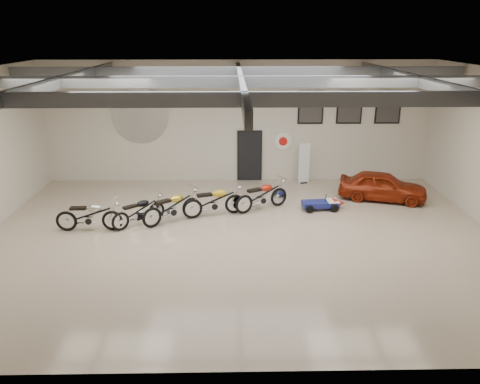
{
  "coord_description": "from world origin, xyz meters",
  "views": [
    {
      "loc": [
        -0.28,
        -13.22,
        6.1
      ],
      "look_at": [
        0.0,
        1.2,
        1.1
      ],
      "focal_mm": 35.0,
      "sensor_mm": 36.0,
      "label": 1
    }
  ],
  "objects_px": {
    "motorcycle_gold": "(172,206)",
    "go_kart": "(324,202)",
    "vintage_car": "(382,186)",
    "banner_stand": "(304,163)",
    "motorcycle_yellow": "(214,201)",
    "motorcycle_red": "(262,195)",
    "motorcycle_silver": "(89,215)",
    "motorcycle_black": "(139,211)"
  },
  "relations": [
    {
      "from": "motorcycle_gold",
      "to": "vintage_car",
      "type": "height_order",
      "value": "motorcycle_gold"
    },
    {
      "from": "motorcycle_silver",
      "to": "motorcycle_red",
      "type": "height_order",
      "value": "motorcycle_red"
    },
    {
      "from": "banner_stand",
      "to": "motorcycle_red",
      "type": "xyz_separation_m",
      "value": [
        -1.96,
        -3.07,
        -0.33
      ]
    },
    {
      "from": "banner_stand",
      "to": "motorcycle_gold",
      "type": "relative_size",
      "value": 0.82
    },
    {
      "from": "go_kart",
      "to": "vintage_car",
      "type": "distance_m",
      "value": 2.59
    },
    {
      "from": "motorcycle_yellow",
      "to": "motorcycle_red",
      "type": "relative_size",
      "value": 1.01
    },
    {
      "from": "motorcycle_yellow",
      "to": "motorcycle_red",
      "type": "distance_m",
      "value": 1.78
    },
    {
      "from": "banner_stand",
      "to": "vintage_car",
      "type": "distance_m",
      "value": 3.41
    },
    {
      "from": "motorcycle_gold",
      "to": "vintage_car",
      "type": "xyz_separation_m",
      "value": [
        7.69,
        2.05,
        -0.01
      ]
    },
    {
      "from": "vintage_car",
      "to": "motorcycle_red",
      "type": "bearing_deg",
      "value": 118.73
    },
    {
      "from": "motorcycle_red",
      "to": "motorcycle_black",
      "type": "bearing_deg",
      "value": 167.87
    },
    {
      "from": "go_kart",
      "to": "motorcycle_gold",
      "type": "bearing_deg",
      "value": -173.39
    },
    {
      "from": "motorcycle_black",
      "to": "go_kart",
      "type": "relative_size",
      "value": 1.21
    },
    {
      "from": "motorcycle_yellow",
      "to": "vintage_car",
      "type": "relative_size",
      "value": 0.67
    },
    {
      "from": "motorcycle_red",
      "to": "vintage_car",
      "type": "relative_size",
      "value": 0.66
    },
    {
      "from": "vintage_car",
      "to": "motorcycle_yellow",
      "type": "bearing_deg",
      "value": 120.49
    },
    {
      "from": "motorcycle_silver",
      "to": "vintage_car",
      "type": "distance_m",
      "value": 10.6
    },
    {
      "from": "motorcycle_gold",
      "to": "motorcycle_red",
      "type": "height_order",
      "value": "motorcycle_gold"
    },
    {
      "from": "motorcycle_silver",
      "to": "vintage_car",
      "type": "xyz_separation_m",
      "value": [
        10.25,
        2.71,
        0.01
      ]
    },
    {
      "from": "motorcycle_silver",
      "to": "motorcycle_red",
      "type": "relative_size",
      "value": 0.98
    },
    {
      "from": "motorcycle_red",
      "to": "go_kart",
      "type": "bearing_deg",
      "value": -30.36
    },
    {
      "from": "motorcycle_silver",
      "to": "motorcycle_gold",
      "type": "height_order",
      "value": "motorcycle_gold"
    },
    {
      "from": "motorcycle_black",
      "to": "vintage_car",
      "type": "relative_size",
      "value": 0.6
    },
    {
      "from": "motorcycle_black",
      "to": "motorcycle_gold",
      "type": "bearing_deg",
      "value": -28.46
    },
    {
      "from": "motorcycle_black",
      "to": "motorcycle_gold",
      "type": "distance_m",
      "value": 1.09
    },
    {
      "from": "motorcycle_gold",
      "to": "go_kart",
      "type": "distance_m",
      "value": 5.42
    },
    {
      "from": "motorcycle_silver",
      "to": "motorcycle_gold",
      "type": "bearing_deg",
      "value": 13.92
    },
    {
      "from": "motorcycle_yellow",
      "to": "go_kart",
      "type": "bearing_deg",
      "value": -10.02
    },
    {
      "from": "motorcycle_gold",
      "to": "motorcycle_red",
      "type": "xyz_separation_m",
      "value": [
        3.07,
        1.09,
        -0.01
      ]
    },
    {
      "from": "banner_stand",
      "to": "motorcycle_silver",
      "type": "xyz_separation_m",
      "value": [
        -7.59,
        -4.82,
        -0.34
      ]
    },
    {
      "from": "motorcycle_silver",
      "to": "motorcycle_black",
      "type": "bearing_deg",
      "value": 15.49
    },
    {
      "from": "motorcycle_silver",
      "to": "motorcycle_black",
      "type": "distance_m",
      "value": 1.56
    },
    {
      "from": "banner_stand",
      "to": "go_kart",
      "type": "xyz_separation_m",
      "value": [
        0.28,
        -3.09,
        -0.6
      ]
    },
    {
      "from": "motorcycle_silver",
      "to": "vintage_car",
      "type": "bearing_deg",
      "value": 14.17
    },
    {
      "from": "motorcycle_black",
      "to": "motorcycle_yellow",
      "type": "relative_size",
      "value": 0.89
    },
    {
      "from": "motorcycle_gold",
      "to": "motorcycle_red",
      "type": "relative_size",
      "value": 1.01
    },
    {
      "from": "motorcycle_silver",
      "to": "vintage_car",
      "type": "relative_size",
      "value": 0.65
    },
    {
      "from": "motorcycle_black",
      "to": "motorcycle_gold",
      "type": "xyz_separation_m",
      "value": [
        1.06,
        0.23,
        0.06
      ]
    },
    {
      "from": "motorcycle_red",
      "to": "motorcycle_yellow",
      "type": "bearing_deg",
      "value": 168.33
    },
    {
      "from": "motorcycle_gold",
      "to": "vintage_car",
      "type": "bearing_deg",
      "value": -22.29
    },
    {
      "from": "banner_stand",
      "to": "motorcycle_gold",
      "type": "bearing_deg",
      "value": -154.96
    },
    {
      "from": "banner_stand",
      "to": "vintage_car",
      "type": "xyz_separation_m",
      "value": [
        2.66,
        -2.11,
        -0.34
      ]
    }
  ]
}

